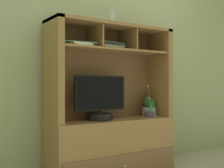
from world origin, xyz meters
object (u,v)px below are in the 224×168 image
at_px(magazine_stack_centre, 108,46).
at_px(media_console, 112,126).
at_px(potted_orchid, 149,113).
at_px(magazine_stack_left, 77,44).
at_px(potted_fern, 149,108).
at_px(tv_monitor, 100,102).
at_px(diffuser_bottle, 112,18).

bearing_deg(magazine_stack_centre, media_console, -51.62).
xyz_separation_m(media_console, potted_orchid, (0.45, -0.05, 0.12)).
bearing_deg(magazine_stack_left, potted_orchid, -0.65).
height_order(potted_orchid, magazine_stack_left, magazine_stack_left).
bearing_deg(potted_orchid, potted_fern, 48.58).
xyz_separation_m(tv_monitor, magazine_stack_left, (-0.25, -0.02, 0.54)).
distance_m(potted_fern, diffuser_bottle, 1.04).
relative_size(tv_monitor, magazine_stack_left, 1.66).
height_order(magazine_stack_left, diffuser_bottle, diffuser_bottle).
bearing_deg(magazine_stack_left, magazine_stack_centre, 10.32).
xyz_separation_m(magazine_stack_left, magazine_stack_centre, (0.37, 0.07, 0.02)).
bearing_deg(diffuser_bottle, potted_orchid, -4.47).
distance_m(potted_orchid, magazine_stack_centre, 0.84).
bearing_deg(media_console, diffuser_bottle, -90.00).
relative_size(potted_fern, diffuser_bottle, 0.70).
bearing_deg(potted_orchid, tv_monitor, 177.36).
height_order(tv_monitor, potted_fern, tv_monitor).
relative_size(potted_orchid, diffuser_bottle, 1.11).
xyz_separation_m(tv_monitor, potted_orchid, (0.59, -0.03, -0.13)).
bearing_deg(diffuser_bottle, media_console, 90.00).
bearing_deg(magazine_stack_left, diffuser_bottle, 3.69).
bearing_deg(magazine_stack_centre, potted_fern, -2.09).
distance_m(tv_monitor, potted_orchid, 0.61).
distance_m(media_console, potted_fern, 0.53).
xyz_separation_m(potted_orchid, diffuser_bottle, (-0.45, 0.04, 0.96)).
height_order(potted_fern, magazine_stack_left, magazine_stack_left).
relative_size(media_console, potted_orchid, 4.37).
bearing_deg(potted_orchid, diffuser_bottle, 175.53).
bearing_deg(tv_monitor, media_console, 8.18).
bearing_deg(potted_fern, magazine_stack_left, -176.90).
xyz_separation_m(tv_monitor, potted_fern, (0.64, 0.03, -0.09)).
distance_m(potted_fern, magazine_stack_centre, 0.83).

